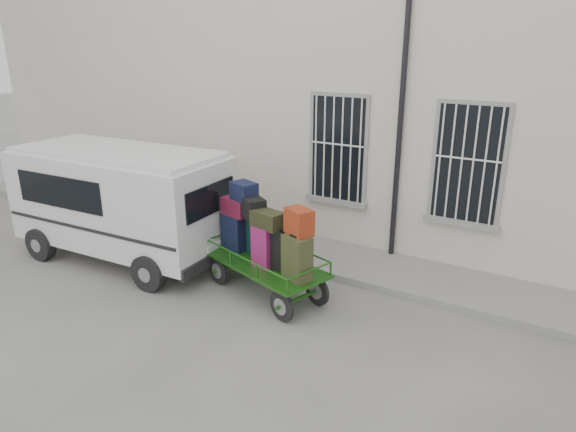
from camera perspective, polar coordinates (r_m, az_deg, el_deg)
The scene contains 5 objects.
ground at distance 9.24m, azimuth -0.76°, elevation -9.95°, with size 80.00×80.00×0.00m, color #60605C.
building at distance 13.15m, azimuth 12.21°, elevation 12.21°, with size 24.00×5.15×6.00m.
sidewalk at distance 10.94m, azimuth 5.35°, elevation -4.76°, with size 24.00×1.70×0.15m, color gray.
luggage_cart at distance 9.24m, azimuth -2.63°, elevation -2.86°, with size 2.87×1.75×2.00m.
van at distance 11.26m, azimuth -18.05°, elevation 2.00°, with size 4.80×2.34×2.36m.
Camera 1 is at (4.27, -6.85, 4.49)m, focal length 32.00 mm.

